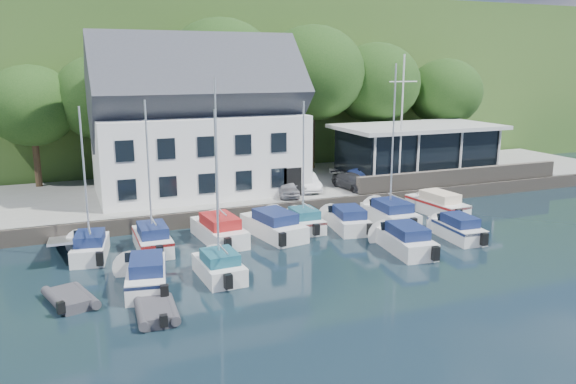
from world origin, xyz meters
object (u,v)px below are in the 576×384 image
harbor_building (198,131)px  boat_r1_2 (217,159)px  boat_r1_7 (437,202)px  dinghy_1 (156,310)px  boat_r1_5 (348,218)px  car_silver (286,187)px  car_dgrey (352,181)px  boat_r1_4 (303,163)px  boat_r1_6 (392,151)px  boat_r1_0 (85,178)px  flagpole (402,122)px  car_white (306,182)px  club_pavilion (416,150)px  dinghy_0 (70,297)px  boat_r2_1 (217,192)px  boat_r2_3 (404,237)px  boat_r2_0 (146,272)px  boat_r1_1 (148,168)px  boat_r1_3 (273,223)px  boat_r2_4 (457,226)px

harbor_building → boat_r1_2: 8.83m
harbor_building → boat_r1_7: 17.20m
dinghy_1 → boat_r1_5: bearing=35.0°
car_silver → car_dgrey: bearing=12.6°
boat_r1_4 → boat_r1_6: (5.68, -0.83, 0.54)m
boat_r1_0 → flagpole: bearing=22.6°
car_silver → boat_r1_6: boat_r1_6 is taller
car_white → boat_r1_2: bearing=-135.9°
club_pavilion → dinghy_0: (-27.21, -14.36, -2.72)m
boat_r1_4 → boat_r1_0: bearing=-177.3°
club_pavilion → boat_r2_1: (-20.58, -13.84, 1.14)m
boat_r1_6 → boat_r1_7: size_ratio=1.39×
dinghy_0 → boat_r1_2: bearing=20.1°
harbor_building → boat_r2_3: harbor_building is taller
harbor_building → boat_r2_0: (-5.94, -14.23, -4.60)m
boat_r1_5 → boat_r1_7: bearing=16.4°
dinghy_1 → car_dgrey: bearing=43.5°
boat_r1_4 → dinghy_0: boat_r1_4 is taller
boat_r1_1 → boat_r1_3: boat_r1_1 is taller
boat_r1_6 → boat_r2_3: 6.66m
boat_r2_3 → boat_r1_6: bearing=72.2°
boat_r2_0 → car_dgrey: bearing=43.1°
car_white → boat_r1_2: boat_r1_2 is taller
boat_r1_2 → boat_r1_6: bearing=-8.1°
harbor_building → boat_r1_1: size_ratio=1.58×
harbor_building → car_white: harbor_building is taller
boat_r1_3 → boat_r1_7: boat_r1_3 is taller
flagpole → dinghy_0: 26.39m
car_white → boat_r1_2: 10.76m
boat_r2_3 → boat_r2_4: bearing=16.4°
harbor_building → flagpole: size_ratio=1.50×
boat_r2_0 → boat_r1_0: bearing=121.9°
car_silver → boat_r1_7: car_silver is taller
car_white → dinghy_1: (-13.24, -14.97, -1.30)m
boat_r1_1 → boat_r2_3: 14.24m
car_white → boat_r1_0: (-15.25, -6.43, 2.67)m
club_pavilion → boat_r2_4: bearing=-115.1°
club_pavilion → flagpole: size_ratio=1.37×
car_dgrey → boat_r1_2: (-11.51, -5.32, 3.21)m
boat_r1_1 → boat_r2_3: (12.66, -5.28, -3.81)m
boat_r1_2 → boat_r2_3: (8.87, -5.50, -4.01)m
boat_r1_0 → boat_r1_5: (14.95, -0.46, -3.57)m
car_white → boat_r1_6: (2.82, -6.75, 3.05)m
boat_r1_5 → harbor_building: bearing=134.9°
car_dgrey → boat_r1_5: bearing=-126.6°
car_white → boat_r2_4: (4.72, -10.94, -0.91)m
flagpole → boat_r1_5: (-7.29, -5.55, -5.10)m
car_dgrey → boat_r2_3: (-2.65, -10.81, -0.81)m
boat_r2_4 → boat_r1_7: bearing=69.5°
car_silver → boat_r2_1: boat_r2_1 is taller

